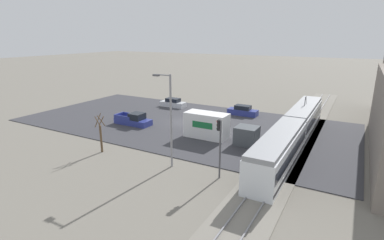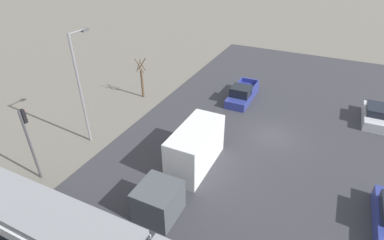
{
  "view_description": "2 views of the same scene",
  "coord_description": "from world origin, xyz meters",
  "px_view_note": "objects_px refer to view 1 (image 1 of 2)",
  "views": [
    {
      "loc": [
        36.42,
        22.15,
        12.41
      ],
      "look_at": [
        5.26,
        4.67,
        2.34
      ],
      "focal_mm": 28.0,
      "sensor_mm": 36.0,
      "label": 1
    },
    {
      "loc": [
        -3.05,
        22.15,
        14.56
      ],
      "look_at": [
        5.06,
        5.32,
        3.28
      ],
      "focal_mm": 28.0,
      "sensor_mm": 36.0,
      "label": 2
    }
  ],
  "objects_px": {
    "box_truck": "(216,128)",
    "street_lamp_near_crossing": "(169,116)",
    "street_tree": "(101,135)",
    "pickup_truck": "(134,120)",
    "sedan_car_0": "(173,103)",
    "traffic_light_pole": "(219,141)",
    "sedan_car_1": "(243,111)",
    "light_rail_tram": "(293,132)"
  },
  "relations": [
    {
      "from": "box_truck",
      "to": "street_lamp_near_crossing",
      "type": "xyz_separation_m",
      "value": [
        9.37,
        -0.57,
        3.63
      ]
    },
    {
      "from": "box_truck",
      "to": "street_tree",
      "type": "xyz_separation_m",
      "value": [
        9.95,
        -9.22,
        0.44
      ]
    },
    {
      "from": "pickup_truck",
      "to": "sedan_car_0",
      "type": "xyz_separation_m",
      "value": [
        -12.28,
        -1.17,
        -0.03
      ]
    },
    {
      "from": "sedan_car_0",
      "to": "traffic_light_pole",
      "type": "distance_m",
      "value": 28.73
    },
    {
      "from": "street_tree",
      "to": "pickup_truck",
      "type": "bearing_deg",
      "value": -159.25
    },
    {
      "from": "traffic_light_pole",
      "to": "sedan_car_1",
      "type": "bearing_deg",
      "value": -165.36
    },
    {
      "from": "light_rail_tram",
      "to": "street_tree",
      "type": "bearing_deg",
      "value": -56.4
    },
    {
      "from": "sedan_car_0",
      "to": "traffic_light_pole",
      "type": "bearing_deg",
      "value": 41.05
    },
    {
      "from": "box_truck",
      "to": "pickup_truck",
      "type": "height_order",
      "value": "box_truck"
    },
    {
      "from": "sedan_car_1",
      "to": "street_lamp_near_crossing",
      "type": "bearing_deg",
      "value": 1.4
    },
    {
      "from": "pickup_truck",
      "to": "street_lamp_near_crossing",
      "type": "distance_m",
      "value": 16.1
    },
    {
      "from": "sedan_car_0",
      "to": "street_tree",
      "type": "relative_size",
      "value": 1.08
    },
    {
      "from": "street_lamp_near_crossing",
      "to": "street_tree",
      "type": "bearing_deg",
      "value": -86.16
    },
    {
      "from": "traffic_light_pole",
      "to": "street_tree",
      "type": "xyz_separation_m",
      "value": [
        0.57,
        -13.87,
        -1.54
      ]
    },
    {
      "from": "box_truck",
      "to": "sedan_car_1",
      "type": "bearing_deg",
      "value": -175.01
    },
    {
      "from": "box_truck",
      "to": "traffic_light_pole",
      "type": "height_order",
      "value": "traffic_light_pole"
    },
    {
      "from": "light_rail_tram",
      "to": "traffic_light_pole",
      "type": "relative_size",
      "value": 5.04
    },
    {
      "from": "light_rail_tram",
      "to": "box_truck",
      "type": "xyz_separation_m",
      "value": [
        2.03,
        -8.8,
        -0.24
      ]
    },
    {
      "from": "light_rail_tram",
      "to": "sedan_car_0",
      "type": "bearing_deg",
      "value": -113.92
    },
    {
      "from": "sedan_car_0",
      "to": "street_lamp_near_crossing",
      "type": "distance_m",
      "value": 25.86
    },
    {
      "from": "light_rail_tram",
      "to": "sedan_car_1",
      "type": "xyz_separation_m",
      "value": [
        -10.67,
        -9.91,
        -1.03
      ]
    },
    {
      "from": "pickup_truck",
      "to": "street_tree",
      "type": "bearing_deg",
      "value": 20.75
    },
    {
      "from": "box_truck",
      "to": "traffic_light_pole",
      "type": "distance_m",
      "value": 10.65
    },
    {
      "from": "pickup_truck",
      "to": "street_lamp_near_crossing",
      "type": "height_order",
      "value": "street_lamp_near_crossing"
    },
    {
      "from": "box_truck",
      "to": "traffic_light_pole",
      "type": "bearing_deg",
      "value": 26.41
    },
    {
      "from": "box_truck",
      "to": "street_lamp_near_crossing",
      "type": "relative_size",
      "value": 1.02
    },
    {
      "from": "traffic_light_pole",
      "to": "street_lamp_near_crossing",
      "type": "xyz_separation_m",
      "value": [
        -0.01,
        -5.22,
        1.66
      ]
    },
    {
      "from": "sedan_car_1",
      "to": "traffic_light_pole",
      "type": "relative_size",
      "value": 0.88
    },
    {
      "from": "light_rail_tram",
      "to": "street_lamp_near_crossing",
      "type": "relative_size",
      "value": 3.03
    },
    {
      "from": "box_truck",
      "to": "traffic_light_pole",
      "type": "relative_size",
      "value": 1.7
    },
    {
      "from": "box_truck",
      "to": "traffic_light_pole",
      "type": "xyz_separation_m",
      "value": [
        9.37,
        4.66,
        1.98
      ]
    },
    {
      "from": "light_rail_tram",
      "to": "traffic_light_pole",
      "type": "distance_m",
      "value": 12.25
    },
    {
      "from": "street_tree",
      "to": "light_rail_tram",
      "type": "bearing_deg",
      "value": 123.6
    },
    {
      "from": "pickup_truck",
      "to": "sedan_car_0",
      "type": "bearing_deg",
      "value": -174.56
    },
    {
      "from": "traffic_light_pole",
      "to": "street_tree",
      "type": "height_order",
      "value": "traffic_light_pole"
    },
    {
      "from": "light_rail_tram",
      "to": "traffic_light_pole",
      "type": "xyz_separation_m",
      "value": [
        11.4,
        -4.15,
        1.74
      ]
    },
    {
      "from": "light_rail_tram",
      "to": "sedan_car_1",
      "type": "bearing_deg",
      "value": -137.1
    },
    {
      "from": "pickup_truck",
      "to": "sedan_car_1",
      "type": "height_order",
      "value": "pickup_truck"
    },
    {
      "from": "sedan_car_1",
      "to": "street_tree",
      "type": "distance_m",
      "value": 24.08
    },
    {
      "from": "pickup_truck",
      "to": "sedan_car_0",
      "type": "relative_size",
      "value": 1.18
    },
    {
      "from": "sedan_car_0",
      "to": "street_tree",
      "type": "bearing_deg",
      "value": 12.49
    },
    {
      "from": "pickup_truck",
      "to": "sedan_car_0",
      "type": "height_order",
      "value": "pickup_truck"
    }
  ]
}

